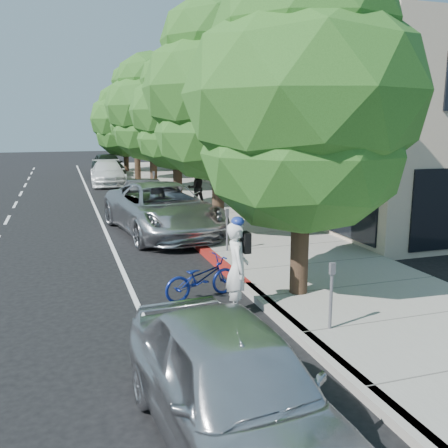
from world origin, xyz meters
name	(u,v)px	position (x,y,z in m)	size (l,w,h in m)	color
ground	(231,277)	(0.00, 0.00, 0.00)	(120.00, 120.00, 0.00)	black
sidewalk	(221,215)	(2.30, 8.00, 0.07)	(4.60, 56.00, 0.15)	gray
curb	(168,218)	(0.00, 8.00, 0.07)	(0.30, 56.00, 0.15)	#9E998E
curb_red_segment	(220,263)	(0.00, 1.00, 0.07)	(0.32, 4.00, 0.15)	maroon
storefront_building	(282,128)	(9.60, 18.00, 3.50)	(10.00, 36.00, 7.00)	#BDA791
street_tree_0	(304,99)	(0.90, -2.00, 4.35)	(5.13, 5.13, 7.29)	black
street_tree_1	(218,92)	(0.90, 4.00, 4.82)	(4.85, 4.85, 7.83)	black
street_tree_2	(176,113)	(0.90, 10.00, 4.29)	(4.13, 4.13, 6.91)	black
street_tree_3	(152,108)	(0.90, 16.00, 4.63)	(5.06, 5.06, 7.64)	black
street_tree_4	(136,106)	(0.90, 22.00, 4.92)	(4.10, 4.10, 7.74)	black
street_tree_5	(125,120)	(0.90, 28.00, 4.05)	(5.35, 5.35, 6.96)	black
cyclist	(237,269)	(-0.70, -2.40, 0.96)	(0.70, 0.46, 1.92)	white
bicycle	(201,278)	(-1.16, -1.29, 0.47)	(0.62, 1.79, 0.94)	navy
silver_suv	(163,209)	(-0.68, 5.50, 0.90)	(2.97, 6.45, 1.79)	#BBBBC1
dark_sedan	(145,195)	(-0.50, 10.56, 0.67)	(1.41, 4.05, 1.34)	black
white_pickup	(108,173)	(-1.20, 20.53, 0.75)	(2.09, 5.15, 1.49)	white
dark_suv_far	(108,165)	(-0.73, 25.78, 0.85)	(2.00, 4.98, 1.70)	black
near_car_a	(233,387)	(-2.20, -6.47, 0.79)	(1.86, 4.62, 1.57)	silver
pedestrian	(196,188)	(1.78, 10.11, 0.97)	(0.80, 0.62, 1.64)	black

